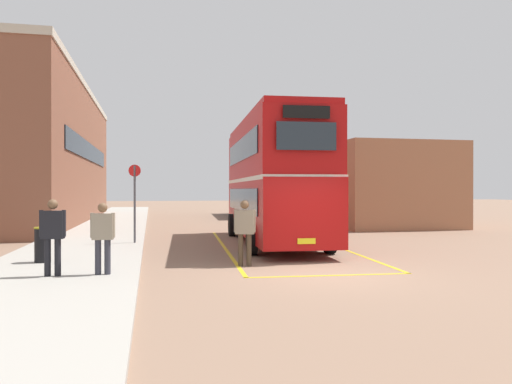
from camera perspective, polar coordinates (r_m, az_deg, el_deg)
ground_plane at (r=26.33m, az=-2.68°, el=-4.27°), size 135.60×135.60×0.00m
sidewalk_left at (r=28.47m, az=-16.53°, el=-3.80°), size 4.00×57.60×0.14m
brick_building_left at (r=34.26m, az=-23.71°, el=3.93°), size 6.31×25.15×8.56m
depot_building_right at (r=32.02m, az=11.94°, el=0.68°), size 6.55×13.24×4.63m
double_decker_bus at (r=19.21m, az=1.98°, el=1.55°), size 3.30×10.61×4.75m
single_deck_bus at (r=38.93m, az=-0.63°, el=-0.38°), size 3.16×9.78×3.02m
pedestrian_boarding at (r=13.58m, az=-1.30°, el=-4.09°), size 0.57×0.37×1.80m
pedestrian_waiting_near at (r=11.95m, az=-17.17°, el=-4.54°), size 0.56×0.25×1.65m
pedestrian_waiting_far at (r=12.10m, az=-22.29°, el=-4.20°), size 0.58×0.27×1.73m
litter_bin at (r=14.55m, az=-23.27°, el=-5.56°), size 0.44×0.44×0.94m
bus_stop_sign at (r=18.72m, az=-13.74°, el=-0.45°), size 0.44×0.08×2.86m
bay_marking_yellow at (r=17.44m, az=3.35°, el=-6.58°), size 4.98×12.73×0.01m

